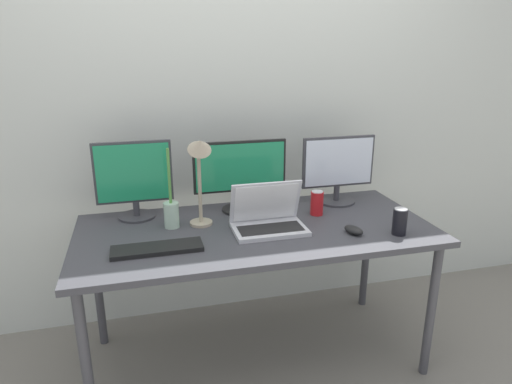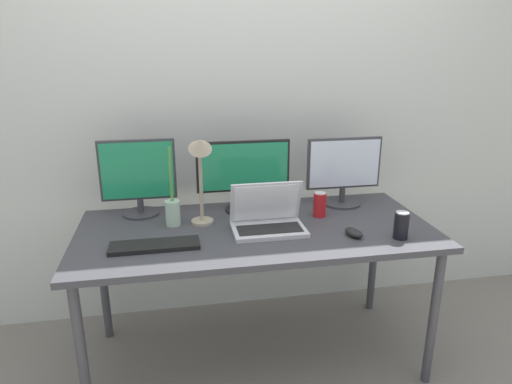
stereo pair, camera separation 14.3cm
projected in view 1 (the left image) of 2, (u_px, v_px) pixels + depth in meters
The scene contains 13 objects.
ground_plane at pixel (256, 356), 2.43m from camera, with size 16.00×16.00×0.00m, color gray.
wall_back at pixel (230, 97), 2.57m from camera, with size 7.00×0.08×2.60m, color silver.
work_desk at pixel (256, 239), 2.21m from camera, with size 1.70×0.78×0.74m.
monitor_left at pixel (134, 178), 2.26m from camera, with size 0.38×0.18×0.39m.
monitor_center at pixel (240, 173), 2.35m from camera, with size 0.49×0.19×0.37m.
monitor_right at pixel (338, 168), 2.49m from camera, with size 0.41×0.20×0.37m.
laptop_silver at pixel (268, 219), 2.16m from camera, with size 0.34×0.22×0.23m.
keyboard_main at pixel (157, 249), 1.95m from camera, with size 0.39×0.12×0.02m, color black.
mouse_by_keyboard at pixel (354, 230), 2.12m from camera, with size 0.06×0.10×0.04m, color black.
soda_can_near_keyboard at pixel (400, 222), 2.10m from camera, with size 0.07×0.07×0.13m.
soda_can_by_laptop at pixel (317, 203), 2.35m from camera, with size 0.07×0.07×0.13m.
bamboo_vase at pixel (171, 212), 2.18m from camera, with size 0.07×0.07×0.39m.
desk_lamp at pixel (200, 164), 2.10m from camera, with size 0.11×0.18×0.46m.
Camera 1 is at (-0.51, -1.97, 1.58)m, focal length 32.00 mm.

